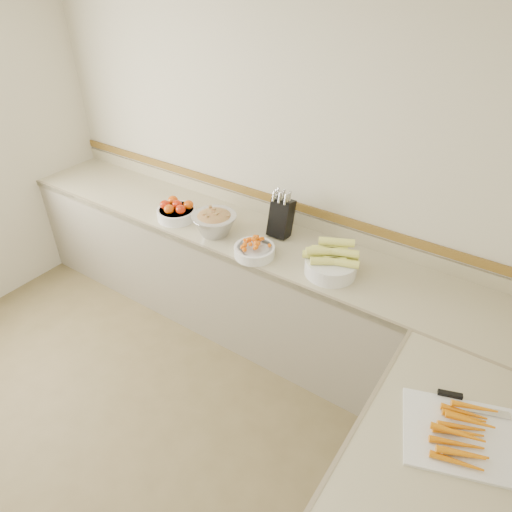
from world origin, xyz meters
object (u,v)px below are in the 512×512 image
Objects in this scene: tomato_bowl at (176,211)px; corn_bowl at (331,262)px; cutting_board at (465,435)px; cherry_tomato_bowl at (254,249)px; rhubarb_bowl at (214,222)px; knife_block at (281,217)px.

tomato_bowl is 1.28m from corn_bowl.
corn_bowl reaches higher than cutting_board.
cherry_tomato_bowl is 0.52m from corn_bowl.
rhubarb_bowl reaches higher than tomato_bowl.
corn_bowl reaches higher than cherry_tomato_bowl.
cherry_tomato_bowl is at bearing -10.71° from rhubarb_bowl.
knife_block is at bearing 156.36° from corn_bowl.
knife_block is at bearing 32.74° from rhubarb_bowl.
tomato_bowl is (-0.77, -0.25, -0.08)m from knife_block.
knife_block reaches higher than cherry_tomato_bowl.
knife_block is 1.10× the size of rhubarb_bowl.
cherry_tomato_bowl is 0.40m from rhubarb_bowl.
knife_block is at bearing 17.69° from tomato_bowl.
cherry_tomato_bowl is 0.75× the size of corn_bowl.
rhubarb_bowl reaches higher than cherry_tomato_bowl.
knife_block reaches higher than cutting_board.
corn_bowl reaches higher than rhubarb_bowl.
knife_block is 0.82m from tomato_bowl.
tomato_bowl reaches higher than cutting_board.
corn_bowl is (0.51, -0.22, -0.06)m from knife_block.
knife_block is 0.56m from corn_bowl.
corn_bowl is 0.61× the size of cutting_board.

